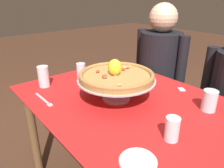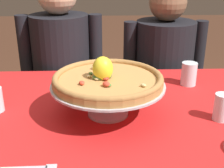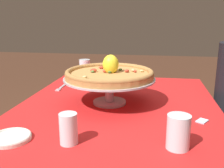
% 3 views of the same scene
% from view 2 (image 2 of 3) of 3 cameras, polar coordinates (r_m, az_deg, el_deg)
% --- Properties ---
extents(dining_table, '(1.30, 0.95, 0.76)m').
position_cam_2_polar(dining_table, '(1.27, 1.72, -9.00)').
color(dining_table, brown).
rests_on(dining_table, ground).
extents(pizza_stand, '(0.44, 0.44, 0.13)m').
position_cam_2_polar(pizza_stand, '(1.14, -0.78, -1.28)').
color(pizza_stand, '#B7B7C1').
rests_on(pizza_stand, dining_table).
extents(pizza, '(0.42, 0.42, 0.11)m').
position_cam_2_polar(pizza, '(1.12, -0.87, 1.04)').
color(pizza, '#BC8447').
rests_on(pizza, pizza_stand).
extents(water_glass_back_right, '(0.07, 0.07, 0.11)m').
position_cam_2_polar(water_glass_back_right, '(1.49, 14.57, 1.66)').
color(water_glass_back_right, silver).
rests_on(water_glass_back_right, dining_table).
extents(water_glass_side_right, '(0.06, 0.06, 0.11)m').
position_cam_2_polar(water_glass_side_right, '(1.19, 20.37, -4.53)').
color(water_glass_side_right, white).
rests_on(water_glass_side_right, dining_table).
extents(dinner_fork, '(0.20, 0.02, 0.01)m').
position_cam_2_polar(dinner_fork, '(0.93, -16.28, -15.34)').
color(dinner_fork, '#B7B7C1').
rests_on(dinner_fork, dining_table).
extents(sugar_packet, '(0.06, 0.06, 0.00)m').
position_cam_2_polar(sugar_packet, '(1.56, 4.86, 1.49)').
color(sugar_packet, silver).
rests_on(sugar_packet, dining_table).
extents(diner_left, '(0.51, 0.36, 1.27)m').
position_cam_2_polar(diner_left, '(1.91, -9.46, 0.70)').
color(diner_left, '#1E3833').
rests_on(diner_left, ground).
extents(diner_right, '(0.53, 0.38, 1.21)m').
position_cam_2_polar(diner_right, '(1.98, 9.72, 0.80)').
color(diner_right, '#1E3833').
rests_on(diner_right, ground).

